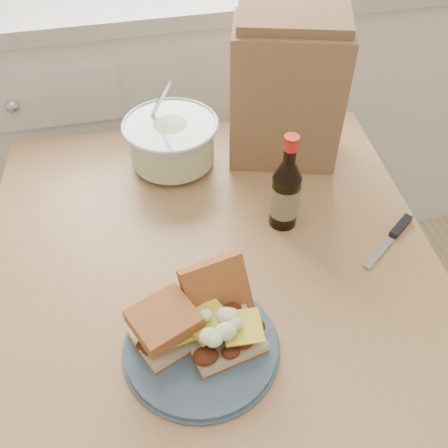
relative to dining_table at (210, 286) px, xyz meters
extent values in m
cube|color=white|center=(0.11, 0.89, -0.17)|extent=(2.40, 0.60, 0.90)
cube|color=tan|center=(0.00, 0.00, 0.09)|extent=(0.94, 0.94, 0.04)
cube|color=tan|center=(-0.35, 0.42, -0.27)|extent=(0.06, 0.06, 0.68)
cube|color=tan|center=(0.42, 0.35, -0.27)|extent=(0.06, 0.06, 0.68)
cylinder|color=#44596E|center=(-0.06, -0.20, 0.11)|extent=(0.25, 0.25, 0.02)
cube|color=beige|center=(-0.11, -0.18, 0.13)|extent=(0.12, 0.12, 0.02)
cube|color=yellow|center=(-0.11, -0.18, 0.16)|extent=(0.07, 0.07, 0.00)
cube|color=#9C5329|center=(-0.11, -0.18, 0.18)|extent=(0.12, 0.12, 0.03)
cube|color=beige|center=(-0.02, -0.20, 0.13)|extent=(0.13, 0.13, 0.02)
cube|color=yellow|center=(-0.02, -0.20, 0.17)|extent=(0.08, 0.08, 0.00)
cube|color=#9C5329|center=(-0.02, -0.13, 0.17)|extent=(0.12, 0.10, 0.10)
cone|color=silver|center=(-0.02, 0.29, 0.16)|extent=(0.20, 0.20, 0.11)
cylinder|color=#E9EACD|center=(-0.02, 0.29, 0.15)|extent=(0.19, 0.19, 0.07)
torus|color=silver|center=(-0.02, 0.29, 0.21)|extent=(0.21, 0.21, 0.01)
cylinder|color=silver|center=(-0.04, 0.32, 0.25)|extent=(0.07, 0.07, 0.14)
cylinder|color=black|center=(0.16, 0.05, 0.17)|extent=(0.06, 0.06, 0.12)
cone|color=black|center=(0.16, 0.05, 0.24)|extent=(0.06, 0.06, 0.04)
cylinder|color=black|center=(0.16, 0.05, 0.29)|extent=(0.02, 0.02, 0.05)
cylinder|color=red|center=(0.16, 0.05, 0.30)|extent=(0.03, 0.03, 0.02)
cylinder|color=#AE2820|center=(0.16, 0.05, 0.31)|extent=(0.03, 0.03, 0.01)
cylinder|color=#363D1E|center=(0.16, 0.05, 0.17)|extent=(0.06, 0.06, 0.07)
cube|color=silver|center=(0.33, -0.07, 0.11)|extent=(0.11, 0.08, 0.00)
cube|color=black|center=(0.39, -0.02, 0.11)|extent=(0.07, 0.05, 0.01)
cube|color=#8F6445|center=(0.23, 0.27, 0.26)|extent=(0.27, 0.22, 0.31)
camera|label=1|loc=(-0.12, -0.63, 0.83)|focal=40.00mm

